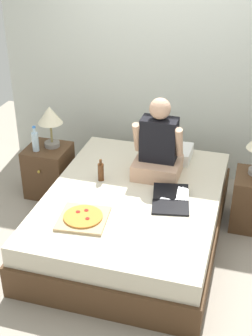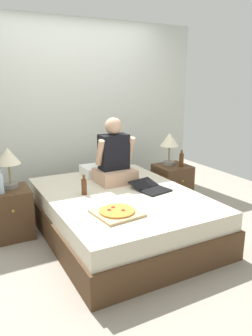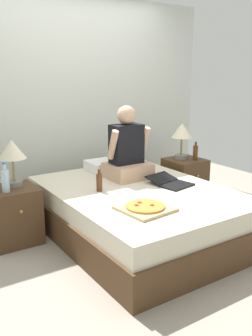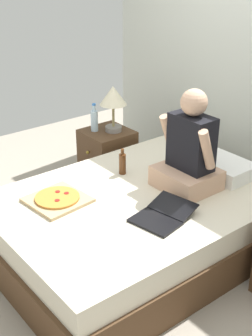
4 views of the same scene
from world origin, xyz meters
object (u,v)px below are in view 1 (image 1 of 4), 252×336
Objects in this scene: bed at (133,216)px; nightstand_left at (49,170)px; lamp_on_left_nightstand at (50,118)px; person_seated at (158,148)px; laptop at (171,202)px; pizza_box at (83,218)px; water_bottle at (35,141)px; beer_bottle_on_bed at (101,172)px.

nightstand_left reaches higher than bed.
nightstand_left is at bearing -128.63° from lamp_on_left_nightstand.
bed is at bearing -108.23° from person_seated.
person_seated is at bearing -5.68° from nightstand_left.
bed is 0.46m from laptop.
pizza_box is (-0.29, -0.51, 0.27)m from bed.
bed is 0.68m from person_seated.
water_bottle reaches higher than nightstand_left.
water_bottle is 0.35× the size of person_seated.
pizza_box reaches higher than bed.
beer_bottle_on_bed is at bearing -27.40° from nightstand_left.
beer_bottle_on_bed is (0.73, -0.38, 0.31)m from nightstand_left.
laptop reaches higher than bed.
bed is at bearing -22.25° from beer_bottle_on_bed.
lamp_on_left_nightstand is at bearing 171.74° from person_seated.
beer_bottle_on_bed is at bearing 157.75° from bed.
water_bottle is 0.86m from beer_bottle_on_bed.
bed is 7.72× the size of water_bottle.
water_bottle is 1.31m from person_seated.
lamp_on_left_nightstand is at bearing 155.11° from laptop.
pizza_box is (0.88, -0.95, -0.15)m from water_bottle.
lamp_on_left_nightstand reaches higher than beer_bottle_on_bed.
laptop is at bearing -24.89° from lamp_on_left_nightstand.
beer_bottle_on_bed is at bearing -152.43° from person_seated.
water_bottle is 0.63× the size of pizza_box.
laptop is at bearing -17.41° from beer_bottle_on_bed.
laptop is at bearing 33.50° from pizza_box.
lamp_on_left_nightstand is 1.60m from laptop.
pizza_box is at bearing -114.93° from person_seated.
beer_bottle_on_bed is (-0.72, 0.23, 0.07)m from laptop.
bed is 0.65m from pizza_box.
lamp_on_left_nightstand reaches higher than nightstand_left.
lamp_on_left_nightstand is 0.86m from beer_bottle_on_bed.
pizza_box is at bearing -52.42° from nightstand_left.
beer_bottle_on_bed is (-0.49, -0.26, -0.20)m from person_seated.
person_seated is 1.78× the size of pizza_box.
bed is 1.32m from water_bottle.
water_bottle is 1.30m from pizza_box.
beer_bottle_on_bed is at bearing -19.61° from water_bottle.
person_seated is at bearing 71.77° from bed.
bed is at bearing 167.67° from laptop.
nightstand_left is 1.24× the size of pizza_box.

